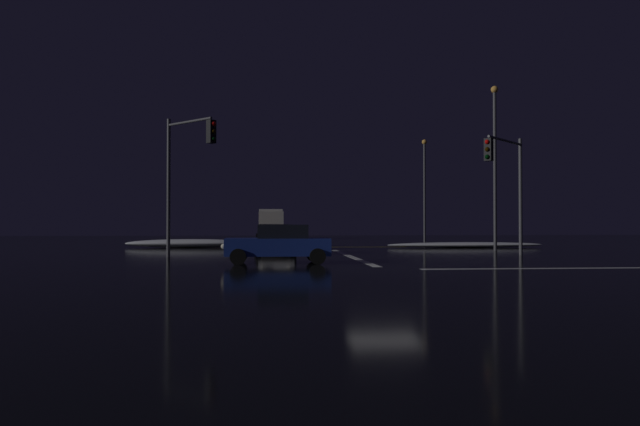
{
  "coord_description": "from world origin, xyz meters",
  "views": [
    {
      "loc": [
        -4.16,
        -20.84,
        1.62
      ],
      "look_at": [
        -1.17,
        12.03,
        2.19
      ],
      "focal_mm": 33.82,
      "sensor_mm": 36.0,
      "label": 1
    }
  ],
  "objects_px": {
    "sedan_white": "(276,239)",
    "sedan_orange": "(269,232)",
    "sedan_black": "(271,237)",
    "traffic_signal_ne": "(507,173)",
    "sedan_silver": "(276,235)",
    "sedan_red": "(270,233)",
    "traffic_signal_nw": "(185,161)",
    "streetlamp_right_near": "(495,156)",
    "sedan_blue_crossing": "(279,244)",
    "streetlamp_right_far": "(425,183)",
    "box_truck": "(271,223)"
  },
  "relations": [
    {
      "from": "box_truck",
      "to": "traffic_signal_ne",
      "type": "relative_size",
      "value": 1.39
    },
    {
      "from": "streetlamp_right_near",
      "to": "sedan_blue_crossing",
      "type": "bearing_deg",
      "value": -141.63
    },
    {
      "from": "sedan_blue_crossing",
      "to": "traffic_signal_ne",
      "type": "xyz_separation_m",
      "value": [
        11.28,
        4.04,
        3.31
      ]
    },
    {
      "from": "sedan_white",
      "to": "sedan_blue_crossing",
      "type": "xyz_separation_m",
      "value": [
        -0.02,
        -7.7,
        0.0
      ]
    },
    {
      "from": "sedan_black",
      "to": "sedan_red",
      "type": "height_order",
      "value": "same"
    },
    {
      "from": "sedan_silver",
      "to": "traffic_signal_ne",
      "type": "height_order",
      "value": "traffic_signal_ne"
    },
    {
      "from": "sedan_red",
      "to": "traffic_signal_ne",
      "type": "bearing_deg",
      "value": -61.22
    },
    {
      "from": "sedan_white",
      "to": "traffic_signal_nw",
      "type": "distance_m",
      "value": 6.64
    },
    {
      "from": "sedan_black",
      "to": "traffic_signal_ne",
      "type": "distance_m",
      "value": 14.92
    },
    {
      "from": "sedan_orange",
      "to": "streetlamp_right_near",
      "type": "height_order",
      "value": "streetlamp_right_near"
    },
    {
      "from": "streetlamp_right_far",
      "to": "streetlamp_right_near",
      "type": "relative_size",
      "value": 0.9
    },
    {
      "from": "sedan_silver",
      "to": "traffic_signal_ne",
      "type": "xyz_separation_m",
      "value": [
        11.05,
        -14.53,
        3.31
      ]
    },
    {
      "from": "streetlamp_right_far",
      "to": "streetlamp_right_near",
      "type": "bearing_deg",
      "value": -90.0
    },
    {
      "from": "streetlamp_right_near",
      "to": "sedan_white",
      "type": "bearing_deg",
      "value": -168.31
    },
    {
      "from": "sedan_black",
      "to": "streetlamp_right_far",
      "type": "distance_m",
      "value": 19.41
    },
    {
      "from": "sedan_white",
      "to": "sedan_blue_crossing",
      "type": "relative_size",
      "value": 1.0
    },
    {
      "from": "sedan_red",
      "to": "sedan_blue_crossing",
      "type": "height_order",
      "value": "same"
    },
    {
      "from": "sedan_silver",
      "to": "traffic_signal_nw",
      "type": "distance_m",
      "value": 15.43
    },
    {
      "from": "streetlamp_right_far",
      "to": "sedan_orange",
      "type": "bearing_deg",
      "value": 163.4
    },
    {
      "from": "sedan_black",
      "to": "traffic_signal_nw",
      "type": "relative_size",
      "value": 0.65
    },
    {
      "from": "sedan_blue_crossing",
      "to": "traffic_signal_nw",
      "type": "relative_size",
      "value": 0.65
    },
    {
      "from": "sedan_silver",
      "to": "traffic_signal_nw",
      "type": "relative_size",
      "value": 0.65
    },
    {
      "from": "sedan_silver",
      "to": "sedan_red",
      "type": "height_order",
      "value": "same"
    },
    {
      "from": "sedan_white",
      "to": "traffic_signal_ne",
      "type": "bearing_deg",
      "value": -18.01
    },
    {
      "from": "sedan_black",
      "to": "streetlamp_right_far",
      "type": "bearing_deg",
      "value": 45.15
    },
    {
      "from": "sedan_silver",
      "to": "sedan_orange",
      "type": "bearing_deg",
      "value": 92.22
    },
    {
      "from": "traffic_signal_nw",
      "to": "streetlamp_right_near",
      "type": "xyz_separation_m",
      "value": [
        17.45,
        6.12,
        1.1
      ]
    },
    {
      "from": "sedan_blue_crossing",
      "to": "traffic_signal_nw",
      "type": "distance_m",
      "value": 7.13
    },
    {
      "from": "sedan_red",
      "to": "streetlamp_right_far",
      "type": "relative_size",
      "value": 0.49
    },
    {
      "from": "sedan_red",
      "to": "sedan_white",
      "type": "bearing_deg",
      "value": -89.51
    },
    {
      "from": "sedan_silver",
      "to": "sedan_red",
      "type": "distance_m",
      "value": 6.24
    },
    {
      "from": "streetlamp_right_far",
      "to": "streetlamp_right_near",
      "type": "height_order",
      "value": "streetlamp_right_near"
    },
    {
      "from": "sedan_blue_crossing",
      "to": "streetlamp_right_near",
      "type": "xyz_separation_m",
      "value": [
        13.16,
        10.42,
        4.84
      ]
    },
    {
      "from": "sedan_white",
      "to": "streetlamp_right_near",
      "type": "distance_m",
      "value": 14.27
    },
    {
      "from": "sedan_red",
      "to": "sedan_blue_crossing",
      "type": "xyz_separation_m",
      "value": [
        0.13,
        -24.8,
        0.0
      ]
    },
    {
      "from": "sedan_red",
      "to": "box_truck",
      "type": "xyz_separation_m",
      "value": [
        0.15,
        13.52,
        0.91
      ]
    },
    {
      "from": "sedan_white",
      "to": "box_truck",
      "type": "xyz_separation_m",
      "value": [
        0.01,
        30.62,
        0.91
      ]
    },
    {
      "from": "sedan_white",
      "to": "sedan_orange",
      "type": "relative_size",
      "value": 1.0
    },
    {
      "from": "sedan_black",
      "to": "sedan_orange",
      "type": "xyz_separation_m",
      "value": [
        -0.05,
        17.41,
        0.0
      ]
    },
    {
      "from": "box_truck",
      "to": "streetlamp_right_far",
      "type": "relative_size",
      "value": 0.93
    },
    {
      "from": "box_truck",
      "to": "traffic_signal_ne",
      "type": "bearing_deg",
      "value": -71.83
    },
    {
      "from": "sedan_red",
      "to": "sedan_orange",
      "type": "bearing_deg",
      "value": 91.09
    },
    {
      "from": "sedan_red",
      "to": "sedan_silver",
      "type": "bearing_deg",
      "value": -86.77
    },
    {
      "from": "sedan_silver",
      "to": "sedan_red",
      "type": "xyz_separation_m",
      "value": [
        -0.35,
        6.23,
        0.0
      ]
    },
    {
      "from": "sedan_silver",
      "to": "sedan_orange",
      "type": "height_order",
      "value": "same"
    },
    {
      "from": "sedan_silver",
      "to": "sedan_red",
      "type": "bearing_deg",
      "value": 93.23
    },
    {
      "from": "sedan_orange",
      "to": "sedan_blue_crossing",
      "type": "relative_size",
      "value": 1.0
    },
    {
      "from": "sedan_orange",
      "to": "box_truck",
      "type": "distance_m",
      "value": 7.96
    },
    {
      "from": "traffic_signal_ne",
      "to": "streetlamp_right_far",
      "type": "relative_size",
      "value": 0.67
    },
    {
      "from": "sedan_orange",
      "to": "sedan_silver",
      "type": "bearing_deg",
      "value": -87.78
    }
  ]
}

